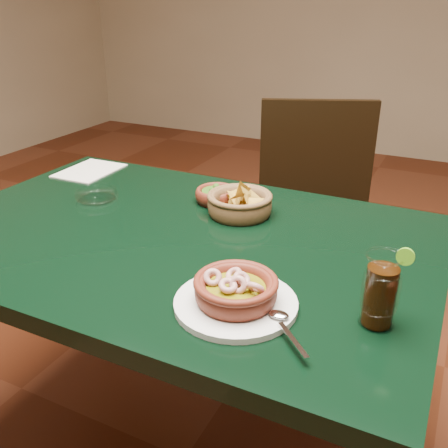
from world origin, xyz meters
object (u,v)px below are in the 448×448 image
at_px(dining_chair, 315,224).
at_px(shrimp_plate, 236,293).
at_px(cola_drink, 381,291).
at_px(dining_table, 176,269).
at_px(chip_basket, 240,204).

xyz_separation_m(dining_chair, shrimp_plate, (0.11, -0.92, 0.26)).
bearing_deg(cola_drink, shrimp_plate, -166.33).
height_order(dining_table, cola_drink, cola_drink).
xyz_separation_m(shrimp_plate, chip_basket, (-0.17, 0.38, 0.00)).
distance_m(chip_basket, cola_drink, 0.52).
relative_size(dining_table, chip_basket, 6.04).
xyz_separation_m(dining_table, cola_drink, (0.50, -0.16, 0.16)).
relative_size(dining_table, shrimp_plate, 4.28).
xyz_separation_m(shrimp_plate, cola_drink, (0.24, 0.06, 0.04)).
bearing_deg(dining_table, chip_basket, 61.25).
distance_m(dining_table, shrimp_plate, 0.36).
distance_m(dining_chair, chip_basket, 0.60).
xyz_separation_m(dining_table, shrimp_plate, (0.26, -0.21, 0.13)).
bearing_deg(shrimp_plate, dining_table, 140.45).
height_order(shrimp_plate, chip_basket, chip_basket).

